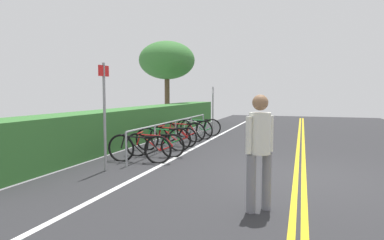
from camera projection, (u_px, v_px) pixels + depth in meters
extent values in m
cube|color=#2B2B2D|center=(300.00, 177.00, 7.14)|extent=(37.43, 10.32, 0.05)
cube|color=gold|center=(304.00, 176.00, 7.11)|extent=(33.69, 0.10, 0.00)
cube|color=gold|center=(296.00, 176.00, 7.16)|extent=(33.69, 0.10, 0.00)
cube|color=white|center=(160.00, 166.00, 8.15)|extent=(33.69, 0.12, 0.00)
cylinder|color=#9EA0A5|center=(126.00, 149.00, 8.04)|extent=(0.05, 0.05, 0.83)
cylinder|color=#9EA0A5|center=(155.00, 140.00, 9.60)|extent=(0.05, 0.05, 0.83)
cylinder|color=#9EA0A5|center=(175.00, 133.00, 11.16)|extent=(0.05, 0.05, 0.83)
cylinder|color=#9EA0A5|center=(191.00, 128.00, 12.72)|extent=(0.05, 0.05, 0.83)
cylinder|color=#9EA0A5|center=(203.00, 124.00, 14.28)|extent=(0.05, 0.05, 0.83)
cylinder|color=#9EA0A5|center=(175.00, 121.00, 11.13)|extent=(6.59, 0.04, 0.04)
torus|color=black|center=(121.00, 148.00, 8.65)|extent=(0.11, 0.74, 0.73)
torus|color=black|center=(158.00, 150.00, 8.41)|extent=(0.11, 0.74, 0.73)
cylinder|color=black|center=(135.00, 146.00, 8.56)|extent=(0.08, 0.58, 0.50)
cylinder|color=black|center=(137.00, 137.00, 8.52)|extent=(0.09, 0.68, 0.07)
cylinder|color=black|center=(147.00, 147.00, 8.48)|extent=(0.05, 0.17, 0.45)
cylinder|color=black|center=(151.00, 153.00, 8.46)|extent=(0.06, 0.37, 0.19)
cylinder|color=black|center=(154.00, 144.00, 8.43)|extent=(0.05, 0.25, 0.31)
cylinder|color=black|center=(123.00, 142.00, 8.63)|extent=(0.05, 0.14, 0.33)
cube|color=black|center=(149.00, 137.00, 8.44)|extent=(0.09, 0.21, 0.05)
cylinder|color=black|center=(125.00, 134.00, 8.60)|extent=(0.46, 0.06, 0.03)
torus|color=black|center=(137.00, 145.00, 9.38)|extent=(0.15, 0.68, 0.68)
torus|color=black|center=(173.00, 146.00, 9.20)|extent=(0.15, 0.68, 0.68)
cylinder|color=red|center=(150.00, 142.00, 9.31)|extent=(0.12, 0.59, 0.46)
cylinder|color=red|center=(152.00, 135.00, 9.28)|extent=(0.13, 0.70, 0.07)
cylinder|color=red|center=(162.00, 143.00, 9.25)|extent=(0.06, 0.17, 0.42)
cylinder|color=red|center=(166.00, 148.00, 9.24)|extent=(0.09, 0.37, 0.17)
cylinder|color=red|center=(169.00, 141.00, 9.21)|extent=(0.07, 0.26, 0.29)
cylinder|color=red|center=(139.00, 140.00, 9.36)|extent=(0.05, 0.14, 0.31)
cube|color=black|center=(165.00, 135.00, 9.21)|extent=(0.11, 0.21, 0.05)
cylinder|color=red|center=(140.00, 133.00, 9.34)|extent=(0.46, 0.09, 0.03)
torus|color=black|center=(147.00, 139.00, 10.35)|extent=(0.20, 0.73, 0.73)
torus|color=black|center=(179.00, 140.00, 10.23)|extent=(0.20, 0.73, 0.73)
cylinder|color=#198C38|center=(159.00, 137.00, 10.30)|extent=(0.15, 0.57, 0.50)
cylinder|color=#198C38|center=(161.00, 129.00, 10.27)|extent=(0.17, 0.68, 0.07)
cylinder|color=#198C38|center=(170.00, 137.00, 10.26)|extent=(0.07, 0.17, 0.45)
cylinder|color=#198C38|center=(174.00, 142.00, 10.26)|extent=(0.11, 0.37, 0.19)
cylinder|color=#198C38|center=(176.00, 135.00, 10.23)|extent=(0.08, 0.25, 0.31)
cylinder|color=#198C38|center=(149.00, 134.00, 10.33)|extent=(0.06, 0.14, 0.33)
cube|color=black|center=(172.00, 129.00, 10.23)|extent=(0.12, 0.21, 0.05)
cylinder|color=#198C38|center=(150.00, 127.00, 10.31)|extent=(0.46, 0.12, 0.03)
torus|color=black|center=(159.00, 136.00, 11.35)|extent=(0.10, 0.68, 0.67)
torus|color=black|center=(188.00, 137.00, 10.95)|extent=(0.10, 0.68, 0.67)
cylinder|color=red|center=(169.00, 134.00, 11.19)|extent=(0.08, 0.61, 0.46)
cylinder|color=red|center=(171.00, 128.00, 11.15)|extent=(0.09, 0.73, 0.07)
cylinder|color=red|center=(179.00, 135.00, 11.06)|extent=(0.05, 0.17, 0.41)
cylinder|color=red|center=(182.00, 139.00, 11.02)|extent=(0.06, 0.39, 0.17)
cylinder|color=red|center=(184.00, 133.00, 10.98)|extent=(0.05, 0.26, 0.29)
cylinder|color=red|center=(160.00, 132.00, 11.32)|extent=(0.05, 0.14, 0.31)
cube|color=black|center=(181.00, 128.00, 11.01)|extent=(0.09, 0.21, 0.05)
cylinder|color=red|center=(161.00, 126.00, 11.28)|extent=(0.46, 0.06, 0.03)
torus|color=black|center=(169.00, 132.00, 12.17)|extent=(0.21, 0.72, 0.73)
torus|color=black|center=(196.00, 132.00, 12.07)|extent=(0.21, 0.72, 0.73)
cylinder|color=red|center=(179.00, 130.00, 12.13)|extent=(0.16, 0.56, 0.50)
cylinder|color=red|center=(180.00, 124.00, 12.10)|extent=(0.18, 0.67, 0.07)
cylinder|color=red|center=(188.00, 131.00, 12.10)|extent=(0.07, 0.17, 0.45)
cylinder|color=red|center=(191.00, 135.00, 12.10)|extent=(0.11, 0.36, 0.18)
cylinder|color=red|center=(193.00, 129.00, 12.07)|extent=(0.09, 0.25, 0.31)
cylinder|color=red|center=(170.00, 128.00, 12.15)|extent=(0.06, 0.14, 0.33)
cube|color=black|center=(190.00, 124.00, 12.07)|extent=(0.12, 0.21, 0.05)
cylinder|color=red|center=(171.00, 122.00, 12.13)|extent=(0.46, 0.13, 0.03)
torus|color=black|center=(184.00, 129.00, 13.27)|extent=(0.27, 0.73, 0.75)
torus|color=black|center=(204.00, 130.00, 12.73)|extent=(0.27, 0.73, 0.75)
cylinder|color=white|center=(191.00, 127.00, 13.06)|extent=(0.19, 0.54, 0.51)
cylinder|color=white|center=(193.00, 121.00, 13.01)|extent=(0.22, 0.64, 0.07)
cylinder|color=white|center=(198.00, 128.00, 12.88)|extent=(0.08, 0.16, 0.46)
cylinder|color=white|center=(201.00, 132.00, 12.83)|extent=(0.13, 0.35, 0.19)
cylinder|color=white|center=(202.00, 126.00, 12.77)|extent=(0.10, 0.24, 0.32)
cylinder|color=white|center=(185.00, 125.00, 13.23)|extent=(0.07, 0.14, 0.34)
cube|color=black|center=(200.00, 121.00, 12.82)|extent=(0.13, 0.21, 0.05)
cylinder|color=white|center=(186.00, 119.00, 13.19)|extent=(0.45, 0.16, 0.03)
torus|color=black|center=(189.00, 127.00, 13.87)|extent=(0.21, 0.72, 0.72)
torus|color=black|center=(212.00, 128.00, 13.78)|extent=(0.21, 0.72, 0.72)
cylinder|color=#198C38|center=(197.00, 125.00, 13.83)|extent=(0.16, 0.55, 0.49)
cylinder|color=#198C38|center=(199.00, 120.00, 13.81)|extent=(0.18, 0.65, 0.07)
cylinder|color=#198C38|center=(205.00, 126.00, 13.80)|extent=(0.07, 0.16, 0.44)
cylinder|color=#198C38|center=(208.00, 129.00, 13.80)|extent=(0.11, 0.35, 0.18)
cylinder|color=#198C38|center=(210.00, 124.00, 13.78)|extent=(0.09, 0.24, 0.30)
cylinder|color=#198C38|center=(190.00, 124.00, 13.86)|extent=(0.06, 0.14, 0.33)
cube|color=black|center=(207.00, 120.00, 13.78)|extent=(0.12, 0.21, 0.05)
cylinder|color=#198C38|center=(191.00, 119.00, 13.83)|extent=(0.46, 0.13, 0.03)
cylinder|color=slate|center=(267.00, 181.00, 5.08)|extent=(0.14, 0.14, 0.87)
cylinder|color=slate|center=(251.00, 184.00, 4.95)|extent=(0.14, 0.14, 0.87)
cylinder|color=silver|center=(260.00, 133.00, 4.95)|extent=(0.32, 0.32, 0.62)
sphere|color=#8C6647|center=(260.00, 103.00, 4.91)|extent=(0.24, 0.24, 0.24)
cylinder|color=silver|center=(270.00, 134.00, 5.04)|extent=(0.09, 0.09, 0.55)
cylinder|color=silver|center=(249.00, 135.00, 4.86)|extent=(0.09, 0.09, 0.55)
cylinder|color=gray|center=(105.00, 117.00, 7.53)|extent=(0.06, 0.06, 2.44)
cube|color=red|center=(104.00, 71.00, 7.44)|extent=(0.36, 0.04, 0.24)
cylinder|color=gray|center=(213.00, 109.00, 15.03)|extent=(0.06, 0.06, 2.03)
cube|color=white|center=(213.00, 91.00, 14.96)|extent=(0.36, 0.06, 0.24)
cube|color=#387533|center=(145.00, 122.00, 13.14)|extent=(15.59, 1.17, 1.21)
cylinder|color=brown|center=(167.00, 101.00, 18.49)|extent=(0.27, 0.27, 2.60)
ellipsoid|color=#387533|center=(167.00, 60.00, 18.31)|extent=(3.05, 3.05, 2.07)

